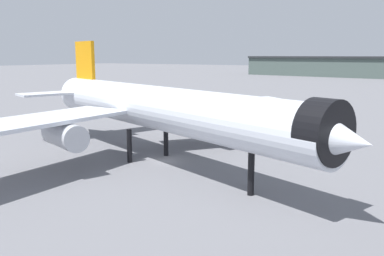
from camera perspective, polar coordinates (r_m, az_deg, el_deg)
ground at (r=52.00m, az=-3.76°, el=-4.58°), size 900.00×900.00×0.00m
airliner_near_gate at (r=50.21m, az=-4.91°, el=2.71°), size 53.18×47.32×15.28m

